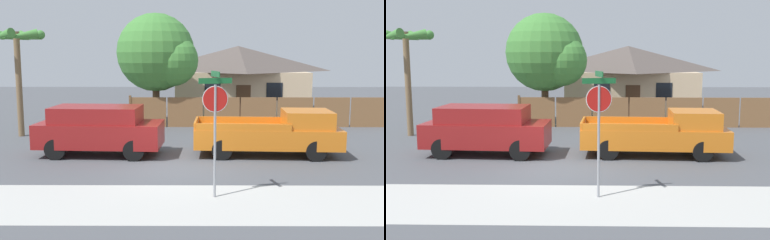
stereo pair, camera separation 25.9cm
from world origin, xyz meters
TOP-DOWN VIEW (x-y plane):
  - ground_plane at (0.00, 0.00)m, footprint 80.00×80.00m
  - sidewalk_strip at (0.00, -3.60)m, footprint 36.00×3.20m
  - wooden_fence at (4.12, 9.02)m, footprint 13.91×0.12m
  - house at (3.74, 16.75)m, footprint 9.25×8.05m
  - oak_tree at (-1.27, 10.08)m, footprint 4.52×4.31m
  - palm_tree at (-7.60, 6.21)m, footprint 2.50×2.70m
  - red_suv at (-2.97, 2.12)m, footprint 4.85×2.31m
  - orange_pickup at (3.73, 2.10)m, footprint 5.63×2.36m
  - stop_sign at (1.24, -3.08)m, footprint 0.89×0.81m

SIDE VIEW (x-z plane):
  - ground_plane at x=0.00m, z-range 0.00..0.00m
  - sidewalk_strip at x=0.00m, z-range 0.00..0.01m
  - wooden_fence at x=4.12m, z-range -0.05..1.66m
  - orange_pickup at x=3.73m, z-range -0.02..1.74m
  - red_suv at x=-2.97m, z-range 0.08..1.99m
  - house at x=3.74m, z-range 0.08..4.56m
  - stop_sign at x=1.24m, z-range 0.61..4.04m
  - oak_tree at x=-1.27m, z-range 0.82..6.97m
  - palm_tree at x=-7.60m, z-range 1.79..6.82m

